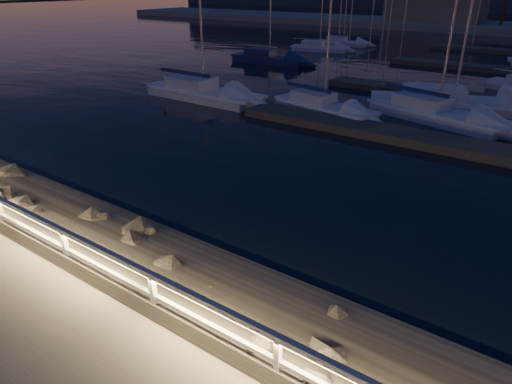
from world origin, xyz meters
TOP-DOWN VIEW (x-y plane):
  - ground at (0.00, 0.00)m, footprint 400.00×400.00m
  - harbor_water at (0.00, 31.22)m, footprint 400.00×440.00m
  - guard_rail at (-0.07, -0.00)m, footprint 44.11×0.12m
  - riprap at (2.20, 1.95)m, footprint 30.23×2.34m
  - sailboat_a at (-7.88, 18.18)m, footprint 6.73×3.25m
  - sailboat_b at (-15.79, 16.75)m, footprint 8.48×2.71m
  - sailboat_c at (-2.19, 23.16)m, footprint 9.64×5.96m
  - sailboat_e at (-20.21, 30.73)m, footprint 7.54×2.69m
  - sailboat_f at (-2.25, 20.39)m, footprint 8.13×4.33m
  - sailboat_i at (-20.17, 40.22)m, footprint 6.39×3.31m
  - sailboat_m at (-20.16, 45.94)m, footprint 6.19×2.73m

SIDE VIEW (x-z plane):
  - harbor_water at x=0.00m, z-range -1.27..-0.67m
  - riprap at x=2.20m, z-range -0.95..0.33m
  - sailboat_m at x=-20.16m, z-range -5.34..4.92m
  - sailboat_i at x=-20.17m, z-range -5.47..5.07m
  - sailboat_a at x=-7.88m, z-range -5.74..5.37m
  - sailboat_f at x=-2.25m, z-range -6.83..6.52m
  - sailboat_e at x=-20.21m, z-range -6.49..6.20m
  - sailboat_b at x=-15.79m, z-range -7.30..7.03m
  - sailboat_c at x=-2.19m, z-range -8.08..7.82m
  - ground at x=0.00m, z-range 0.00..0.00m
  - guard_rail at x=-0.07m, z-range 0.24..1.30m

